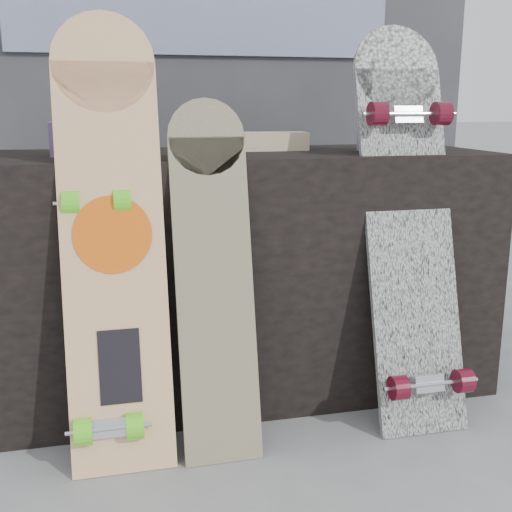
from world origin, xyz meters
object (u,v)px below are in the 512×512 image
object	(u,v)px
vendor_table	(244,272)
longboard_cascadia	(409,218)
longboard_celtic	(214,268)
longboard_geisha	(112,228)
skateboard_dark	(102,292)

from	to	relation	value
vendor_table	longboard_cascadia	bearing A→B (deg)	-34.88
vendor_table	longboard_celtic	xyz separation A→B (m)	(-0.17, -0.37, 0.12)
vendor_table	longboard_cascadia	xyz separation A→B (m)	(0.44, -0.31, 0.22)
longboard_celtic	longboard_geisha	bearing A→B (deg)	172.86
longboard_geisha	longboard_cascadia	world-z (taller)	longboard_geisha
vendor_table	skateboard_dark	xyz separation A→B (m)	(-0.47, -0.33, 0.06)
longboard_celtic	skateboard_dark	distance (m)	0.31
longboard_celtic	longboard_cascadia	size ratio (longest dim) A/B	0.82
longboard_celtic	longboard_cascadia	xyz separation A→B (m)	(0.61, 0.06, 0.10)
vendor_table	longboard_geisha	bearing A→B (deg)	-142.45
vendor_table	longboard_cascadia	size ratio (longest dim) A/B	1.35
longboard_geisha	vendor_table	bearing A→B (deg)	37.55
vendor_table	longboard_celtic	bearing A→B (deg)	-114.63
longboard_celtic	skateboard_dark	xyz separation A→B (m)	(-0.30, 0.04, -0.06)
longboard_celtic	longboard_cascadia	world-z (taller)	longboard_cascadia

